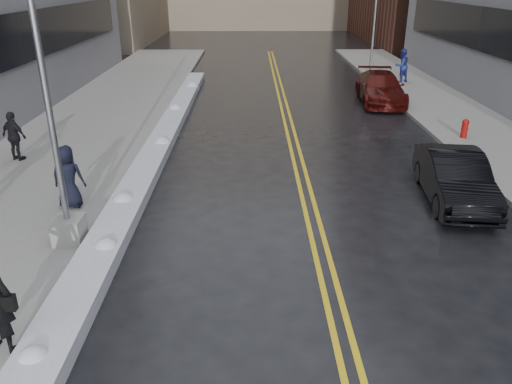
{
  "coord_description": "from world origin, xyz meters",
  "views": [
    {
      "loc": [
        0.91,
        -8.22,
        5.81
      ],
      "look_at": [
        1.01,
        2.19,
        1.3
      ],
      "focal_mm": 35.0,
      "sensor_mm": 36.0,
      "label": 1
    }
  ],
  "objects_px": {
    "fire_hydrant": "(465,127)",
    "pedestrian_east": "(402,66)",
    "car_maroon": "(381,88)",
    "lamppost": "(55,143)",
    "pedestrian_c": "(68,177)",
    "traffic_signal": "(375,19)",
    "car_black": "(455,178)",
    "pedestrian_d": "(14,136)"
  },
  "relations": [
    {
      "from": "fire_hydrant",
      "to": "pedestrian_east",
      "type": "xyz_separation_m",
      "value": [
        0.58,
        10.93,
        0.53
      ]
    },
    {
      "from": "pedestrian_east",
      "to": "car_maroon",
      "type": "xyz_separation_m",
      "value": [
        -2.26,
        -4.53,
        -0.35
      ]
    },
    {
      "from": "lamppost",
      "to": "pedestrian_c",
      "type": "xyz_separation_m",
      "value": [
        -0.59,
        1.92,
        -1.53
      ]
    },
    {
      "from": "traffic_signal",
      "to": "car_black",
      "type": "xyz_separation_m",
      "value": [
        -1.97,
        -19.46,
        -2.71
      ]
    },
    {
      "from": "fire_hydrant",
      "to": "pedestrian_d",
      "type": "xyz_separation_m",
      "value": [
        -15.91,
        -2.35,
        0.42
      ]
    },
    {
      "from": "traffic_signal",
      "to": "car_black",
      "type": "relative_size",
      "value": 1.42
    },
    {
      "from": "pedestrian_c",
      "to": "fire_hydrant",
      "type": "bearing_deg",
      "value": -153.46
    },
    {
      "from": "lamppost",
      "to": "pedestrian_c",
      "type": "distance_m",
      "value": 2.53
    },
    {
      "from": "traffic_signal",
      "to": "car_maroon",
      "type": "height_order",
      "value": "traffic_signal"
    },
    {
      "from": "car_black",
      "to": "fire_hydrant",
      "type": "bearing_deg",
      "value": 71.82
    },
    {
      "from": "pedestrian_c",
      "to": "car_black",
      "type": "relative_size",
      "value": 0.4
    },
    {
      "from": "lamppost",
      "to": "car_maroon",
      "type": "distance_m",
      "value": 17.98
    },
    {
      "from": "pedestrian_d",
      "to": "car_black",
      "type": "xyz_separation_m",
      "value": [
        13.44,
        -3.11,
        -0.28
      ]
    },
    {
      "from": "pedestrian_c",
      "to": "car_maroon",
      "type": "relative_size",
      "value": 0.34
    },
    {
      "from": "traffic_signal",
      "to": "pedestrian_c",
      "type": "xyz_separation_m",
      "value": [
        -12.39,
        -20.08,
        -2.4
      ]
    },
    {
      "from": "fire_hydrant",
      "to": "pedestrian_c",
      "type": "relative_size",
      "value": 0.43
    },
    {
      "from": "fire_hydrant",
      "to": "pedestrian_c",
      "type": "bearing_deg",
      "value": -154.74
    },
    {
      "from": "fire_hydrant",
      "to": "pedestrian_d",
      "type": "relative_size",
      "value": 0.44
    },
    {
      "from": "lamppost",
      "to": "pedestrian_east",
      "type": "distance_m",
      "value": 22.94
    },
    {
      "from": "pedestrian_east",
      "to": "pedestrian_c",
      "type": "bearing_deg",
      "value": 24.58
    },
    {
      "from": "pedestrian_c",
      "to": "pedestrian_d",
      "type": "height_order",
      "value": "pedestrian_c"
    },
    {
      "from": "lamppost",
      "to": "pedestrian_east",
      "type": "xyz_separation_m",
      "value": [
        12.88,
        18.93,
        -1.45
      ]
    },
    {
      "from": "pedestrian_d",
      "to": "pedestrian_east",
      "type": "bearing_deg",
      "value": -118.15
    },
    {
      "from": "fire_hydrant",
      "to": "car_maroon",
      "type": "distance_m",
      "value": 6.62
    },
    {
      "from": "pedestrian_c",
      "to": "pedestrian_east",
      "type": "height_order",
      "value": "pedestrian_east"
    },
    {
      "from": "lamppost",
      "to": "fire_hydrant",
      "type": "bearing_deg",
      "value": 33.04
    },
    {
      "from": "car_black",
      "to": "car_maroon",
      "type": "bearing_deg",
      "value": 92.36
    },
    {
      "from": "pedestrian_c",
      "to": "car_maroon",
      "type": "height_order",
      "value": "pedestrian_c"
    },
    {
      "from": "traffic_signal",
      "to": "pedestrian_east",
      "type": "relative_size",
      "value": 3.22
    },
    {
      "from": "fire_hydrant",
      "to": "pedestrian_c",
      "type": "distance_m",
      "value": 14.26
    },
    {
      "from": "fire_hydrant",
      "to": "pedestrian_east",
      "type": "distance_m",
      "value": 10.96
    },
    {
      "from": "pedestrian_c",
      "to": "pedestrian_east",
      "type": "xyz_separation_m",
      "value": [
        13.47,
        17.01,
        0.08
      ]
    },
    {
      "from": "traffic_signal",
      "to": "pedestrian_east",
      "type": "height_order",
      "value": "traffic_signal"
    },
    {
      "from": "fire_hydrant",
      "to": "pedestrian_east",
      "type": "height_order",
      "value": "pedestrian_east"
    },
    {
      "from": "traffic_signal",
      "to": "car_maroon",
      "type": "distance_m",
      "value": 8.14
    },
    {
      "from": "pedestrian_d",
      "to": "car_black",
      "type": "height_order",
      "value": "pedestrian_d"
    },
    {
      "from": "pedestrian_d",
      "to": "car_maroon",
      "type": "height_order",
      "value": "pedestrian_d"
    },
    {
      "from": "traffic_signal",
      "to": "pedestrian_c",
      "type": "relative_size",
      "value": 3.54
    },
    {
      "from": "traffic_signal",
      "to": "fire_hydrant",
      "type": "bearing_deg",
      "value": -87.95
    },
    {
      "from": "car_black",
      "to": "pedestrian_east",
      "type": "bearing_deg",
      "value": 85.61
    },
    {
      "from": "lamppost",
      "to": "pedestrian_c",
      "type": "relative_size",
      "value": 4.49
    },
    {
      "from": "lamppost",
      "to": "car_maroon",
      "type": "height_order",
      "value": "lamppost"
    }
  ]
}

